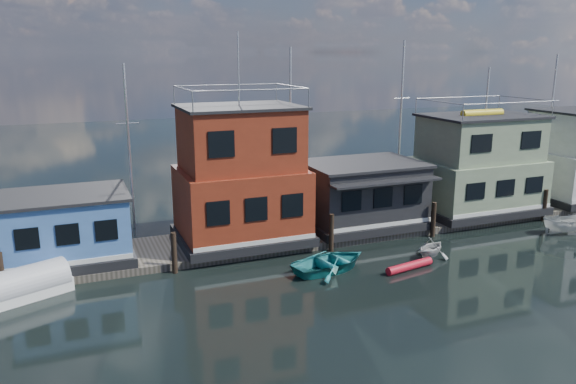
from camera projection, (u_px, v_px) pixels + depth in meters
name	position (u px, v px, depth m)	size (l,w,h in m)	color
ground	(499.00, 304.00, 25.53)	(160.00, 160.00, 0.00)	black
dock	(368.00, 226.00, 36.30)	(48.00, 5.00, 0.40)	#595147
houseboat_blue	(68.00, 228.00, 29.36)	(6.40, 4.90, 3.66)	black
houseboat_red	(241.00, 178.00, 32.31)	(7.40, 5.90, 11.86)	black
houseboat_dark	(362.00, 194.00, 35.57)	(7.40, 6.10, 4.06)	black
houseboat_green	(478.00, 166.00, 38.54)	(8.40, 5.90, 7.03)	black
pilings	(387.00, 226.00, 33.44)	(42.28, 0.28, 2.20)	#2D2116
background_masts	(386.00, 129.00, 42.12)	(36.40, 0.16, 12.00)	silver
dinghy_white	(431.00, 247.00, 31.29)	(1.95, 2.26, 1.19)	beige
dinghy_teal	(331.00, 262.00, 29.42)	(3.11, 4.36, 0.90)	teal
tarp_runabout	(25.00, 286.00, 26.06)	(4.29, 3.00, 1.62)	white
motorboat	(568.00, 224.00, 35.33)	(1.25, 3.33, 1.29)	silver
red_kayak	(409.00, 266.00, 29.48)	(0.44, 0.44, 2.97)	red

